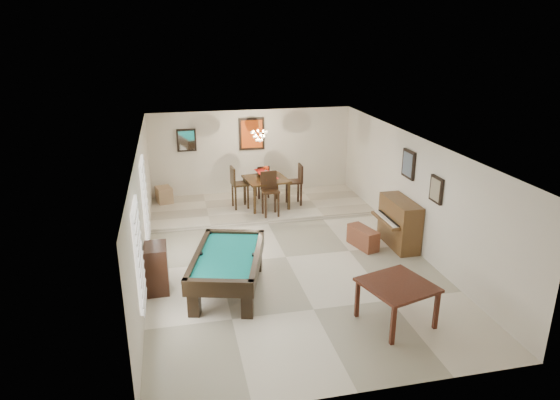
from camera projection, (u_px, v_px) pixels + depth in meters
name	position (u px, v px, depth m)	size (l,w,h in m)	color
ground_plane	(286.00, 257.00, 11.18)	(6.00, 9.00, 0.02)	beige
wall_back	(252.00, 153.00, 14.90)	(6.00, 0.04, 2.60)	silver
wall_front	(363.00, 313.00, 6.60)	(6.00, 0.04, 2.60)	silver
wall_left	(143.00, 213.00, 10.14)	(0.04, 9.00, 2.60)	silver
wall_right	(414.00, 193.00, 11.36)	(0.04, 9.00, 2.60)	silver
ceiling	(286.00, 143.00, 10.32)	(6.00, 9.00, 0.04)	white
dining_step	(260.00, 206.00, 14.15)	(6.00, 2.50, 0.12)	beige
window_left_front	(139.00, 254.00, 8.08)	(0.06, 1.00, 1.70)	white
window_left_rear	(145.00, 199.00, 10.66)	(0.06, 1.00, 1.70)	white
pool_table	(228.00, 273.00, 9.64)	(1.24, 2.28, 0.76)	black
square_table	(396.00, 303.00, 8.60)	(1.09, 1.09, 0.75)	#36160D
upright_piano	(394.00, 223.00, 11.58)	(0.76, 1.35, 1.13)	brown
piano_bench	(363.00, 238.00, 11.62)	(0.33, 0.85, 0.47)	brown
apothecary_chest	(157.00, 268.00, 9.63)	(0.42, 0.63, 0.94)	black
dining_table	(266.00, 190.00, 13.87)	(1.12, 1.12, 0.93)	black
flower_vase	(266.00, 170.00, 13.68)	(0.13, 0.13, 0.23)	#B3310F
dining_chair_south	(270.00, 194.00, 13.13)	(0.43, 0.43, 1.17)	black
dining_chair_north	(262.00, 181.00, 14.60)	(0.36, 0.36, 0.97)	black
dining_chair_west	(240.00, 187.00, 13.70)	(0.44, 0.44, 1.18)	black
dining_chair_east	(294.00, 185.00, 13.97)	(0.42, 0.42, 1.15)	black
corner_bench	(164.00, 195.00, 14.23)	(0.40, 0.50, 0.45)	#9E7B55
chandelier	(259.00, 132.00, 13.40)	(0.44, 0.44, 0.60)	#FFE5B2
back_painting	(252.00, 134.00, 14.66)	(0.75, 0.06, 0.95)	#D84C14
back_mirror	(186.00, 140.00, 14.31)	(0.55, 0.06, 0.65)	white
right_picture_upper	(409.00, 164.00, 11.43)	(0.06, 0.55, 0.65)	slate
right_picture_lower	(436.00, 190.00, 10.30)	(0.06, 0.45, 0.55)	gray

